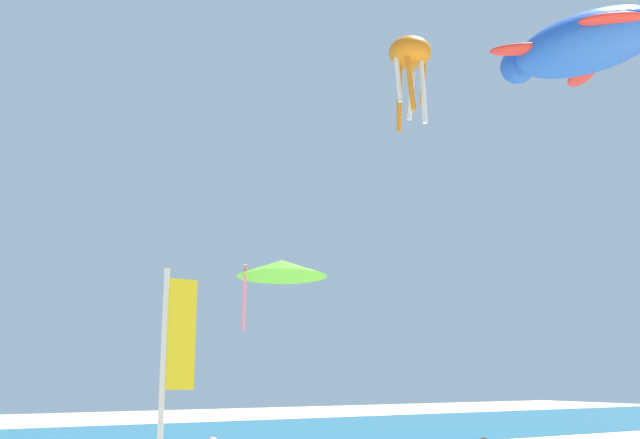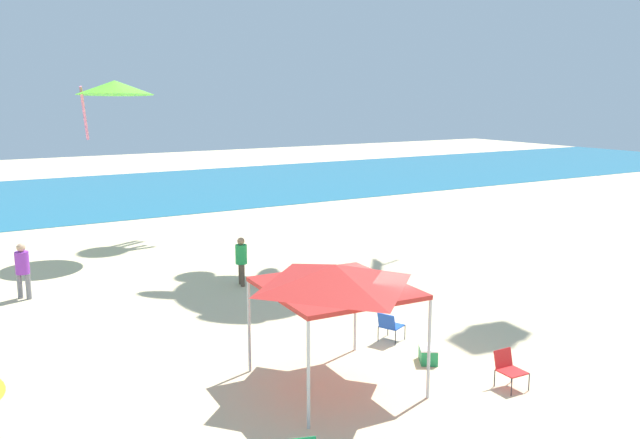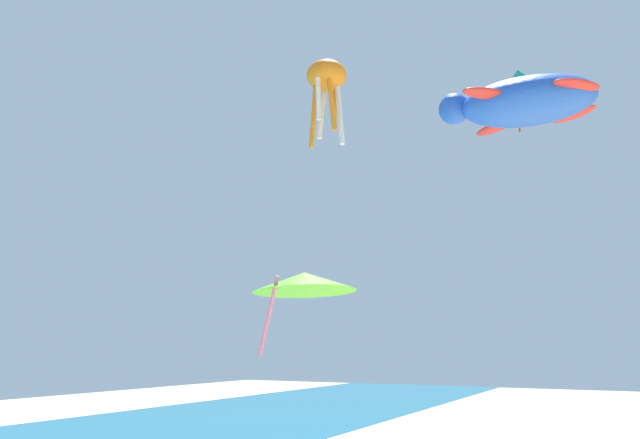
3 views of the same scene
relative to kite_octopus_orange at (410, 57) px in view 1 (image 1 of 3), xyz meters
The scene contains 4 objects.
ocean_strip 23.08m from the kite_octopus_orange, 114.93° to the left, with size 120.00×20.40×0.02m, color teal.
kite_octopus_orange is the anchor object (origin of this frame).
kite_turtle_blue 9.33m from the kite_octopus_orange, 84.87° to the right, with size 5.87×6.67×2.68m.
kite_delta_lime 14.47m from the kite_octopus_orange, 156.82° to the right, with size 3.93×3.94×2.40m.
Camera 1 is at (-14.23, -6.72, 3.26)m, focal length 41.87 mm.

